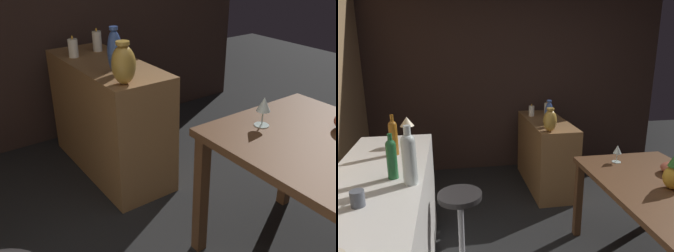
% 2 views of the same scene
% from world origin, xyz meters
% --- Properties ---
extents(sideboard_cabinet, '(1.10, 0.44, 0.82)m').
position_xyz_m(sideboard_cabinet, '(1.80, -0.10, 0.41)').
color(sideboard_cabinet, olive).
rests_on(sideboard_cabinet, ground_plane).
extents(wine_glass_right, '(0.07, 0.07, 0.15)m').
position_xyz_m(wine_glass_right, '(0.62, -0.34, 0.84)').
color(wine_glass_right, silver).
rests_on(wine_glass_right, dining_table).
extents(pillar_candle_tall, '(0.07, 0.07, 0.17)m').
position_xyz_m(pillar_candle_tall, '(2.09, -0.19, 0.89)').
color(pillar_candle_tall, white).
rests_on(pillar_candle_tall, sideboard_cabinet).
extents(pillar_candle_short, '(0.07, 0.07, 0.15)m').
position_xyz_m(pillar_candle_short, '(2.04, 0.02, 0.88)').
color(pillar_candle_short, white).
rests_on(pillar_candle_short, sideboard_cabinet).
extents(vase_ceramic_blue, '(0.09, 0.09, 0.29)m').
position_xyz_m(vase_ceramic_blue, '(1.52, -0.03, 0.96)').
color(vase_ceramic_blue, '#334C8C').
rests_on(vase_ceramic_blue, sideboard_cabinet).
extents(vase_brass, '(0.14, 0.14, 0.24)m').
position_xyz_m(vase_brass, '(1.34, 0.01, 0.94)').
color(vase_brass, '#B78C38').
rests_on(vase_brass, sideboard_cabinet).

